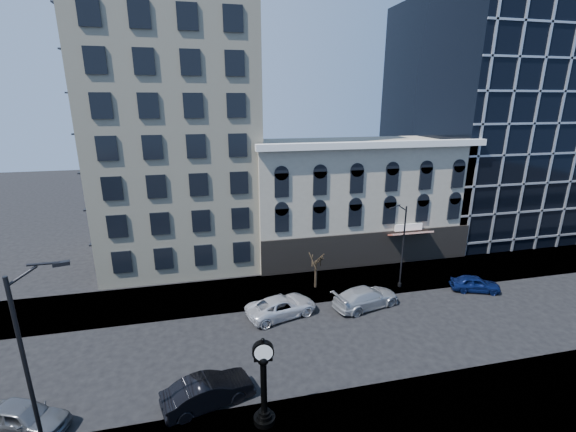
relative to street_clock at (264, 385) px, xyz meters
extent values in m
plane|color=black|center=(1.61, 6.29, -2.37)|extent=(160.00, 160.00, 0.00)
cube|color=gray|center=(1.61, 14.29, -2.31)|extent=(160.00, 6.00, 0.12)
cube|color=beige|center=(-4.39, 25.29, 16.63)|extent=(15.00, 15.00, 38.00)
cube|color=#A79E8A|center=(13.61, 22.29, 3.63)|extent=(22.00, 10.00, 12.00)
cube|color=white|center=(13.61, 17.09, 9.83)|extent=(22.60, 0.80, 0.60)
cube|color=black|center=(13.61, 17.24, -0.57)|extent=(22.00, 0.30, 3.60)
cube|color=maroon|center=(17.61, 16.69, 1.03)|extent=(4.50, 1.18, 0.55)
cube|color=black|center=(33.61, 27.29, 11.63)|extent=(20.00, 20.00, 28.00)
cylinder|color=black|center=(0.00, 0.00, -2.09)|extent=(1.13, 1.13, 0.31)
cylinder|color=black|center=(0.00, 0.00, -1.84)|extent=(0.82, 0.82, 0.20)
cylinder|color=black|center=(0.00, 0.00, -1.65)|extent=(0.61, 0.61, 0.16)
cylinder|color=black|center=(0.00, 0.00, -0.10)|extent=(0.33, 0.33, 2.97)
sphere|color=black|center=(0.00, 0.00, 1.49)|extent=(0.57, 0.57, 0.57)
cube|color=black|center=(0.00, 0.00, 1.60)|extent=(0.94, 0.34, 0.26)
cylinder|color=black|center=(0.00, 0.00, 2.01)|extent=(1.10, 0.45, 1.07)
cylinder|color=white|center=(0.00, -0.17, 2.01)|extent=(0.90, 0.13, 0.90)
cylinder|color=white|center=(0.00, 0.17, 2.01)|extent=(0.90, 0.13, 0.90)
sphere|color=black|center=(0.00, 0.00, 2.62)|extent=(0.20, 0.20, 0.20)
cylinder|color=black|center=(-9.92, -0.50, 2.51)|extent=(0.18, 0.18, 9.52)
cube|color=black|center=(-7.87, -0.02, 7.44)|extent=(0.65, 0.38, 0.15)
cylinder|color=black|center=(14.31, 12.29, 1.47)|extent=(0.14, 0.14, 7.44)
cylinder|color=black|center=(14.31, 12.29, -2.07)|extent=(0.31, 0.31, 0.35)
cube|color=black|center=(12.79, 11.66, 5.32)|extent=(0.51, 0.36, 0.12)
cylinder|color=black|center=(6.95, 13.86, -1.00)|extent=(0.24, 0.24, 2.50)
imported|color=#595B60|center=(-11.90, 2.32, -1.60)|extent=(4.87, 3.38, 1.54)
imported|color=black|center=(-2.76, 2.01, -1.55)|extent=(5.26, 3.06, 1.64)
imported|color=silver|center=(3.05, 10.09, -1.60)|extent=(6.01, 3.93, 1.54)
imported|color=#A5A8AD|center=(10.00, 9.89, -1.54)|extent=(6.07, 3.61, 1.65)
imported|color=#0C194C|center=(20.45, 10.26, -1.67)|extent=(4.41, 3.00, 1.39)
camera|label=1|loc=(-2.40, -15.91, 13.66)|focal=24.00mm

